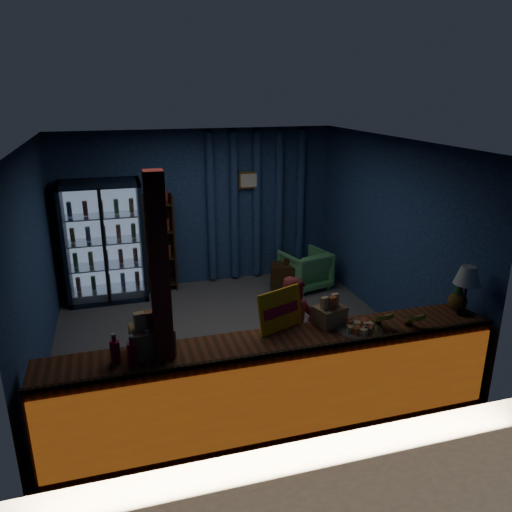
{
  "coord_description": "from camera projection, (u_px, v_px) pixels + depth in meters",
  "views": [
    {
      "loc": [
        -1.38,
        -5.88,
        3.21
      ],
      "look_at": [
        0.29,
        -0.2,
        1.21
      ],
      "focal_mm": 35.0,
      "sensor_mm": 36.0,
      "label": 1
    }
  ],
  "objects": [
    {
      "name": "side_table",
      "position": [
        286.0,
        277.0,
        8.26
      ],
      "size": [
        0.59,
        0.49,
        0.55
      ],
      "color": "#342510",
      "rests_on": "ground"
    },
    {
      "name": "soda_bottles",
      "position": [
        132.0,
        350.0,
        4.31
      ],
      "size": [
        0.37,
        0.16,
        0.27
      ],
      "color": "#BA0C2A",
      "rests_on": "counter"
    },
    {
      "name": "pineapple",
      "position": [
        458.0,
        298.0,
        5.28
      ],
      "size": [
        0.2,
        0.2,
        0.34
      ],
      "color": "brown",
      "rests_on": "counter"
    },
    {
      "name": "ground",
      "position": [
        231.0,
        338.0,
        6.74
      ],
      "size": [
        4.6,
        4.6,
        0.0
      ],
      "primitive_type": "plane",
      "color": "#515154",
      "rests_on": "ground"
    },
    {
      "name": "support_post",
      "position": [
        163.0,
        320.0,
        4.31
      ],
      "size": [
        0.16,
        0.16,
        2.6
      ],
      "primitive_type": "cube",
      "color": "maroon",
      "rests_on": "ground"
    },
    {
      "name": "room_walls",
      "position": [
        229.0,
        226.0,
        6.24
      ],
      "size": [
        4.6,
        4.6,
        4.6
      ],
      "color": "navy",
      "rests_on": "ground"
    },
    {
      "name": "banana_bunches",
      "position": [
        396.0,
        318.0,
        4.95
      ],
      "size": [
        0.54,
        0.31,
        0.18
      ],
      "color": "gold",
      "rests_on": "counter"
    },
    {
      "name": "yellow_sign",
      "position": [
        280.0,
        310.0,
        4.87
      ],
      "size": [
        0.51,
        0.28,
        0.41
      ],
      "color": "#FFAC0D",
      "rests_on": "counter"
    },
    {
      "name": "green_chair",
      "position": [
        305.0,
        269.0,
        8.36
      ],
      "size": [
        0.84,
        0.86,
        0.65
      ],
      "primitive_type": "imported",
      "rotation": [
        0.0,
        0.0,
        3.39
      ],
      "color": "#58B065",
      "rests_on": "ground"
    },
    {
      "name": "pastry_tray",
      "position": [
        359.0,
        329.0,
        4.87
      ],
      "size": [
        0.45,
        0.45,
        0.07
      ],
      "color": "silver",
      "rests_on": "counter"
    },
    {
      "name": "table_lamp",
      "position": [
        468.0,
        277.0,
        5.1
      ],
      "size": [
        0.27,
        0.27,
        0.54
      ],
      "color": "black",
      "rests_on": "counter"
    },
    {
      "name": "beverage_cooler",
      "position": [
        104.0,
        242.0,
        7.77
      ],
      "size": [
        1.2,
        0.62,
        1.9
      ],
      "color": "black",
      "rests_on": "ground"
    },
    {
      "name": "framed_picture",
      "position": [
        249.0,
        180.0,
        8.31
      ],
      "size": [
        0.36,
        0.04,
        0.28
      ],
      "color": "gold",
      "rests_on": "room_walls"
    },
    {
      "name": "snack_box_centre",
      "position": [
        330.0,
        314.0,
        5.0
      ],
      "size": [
        0.35,
        0.31,
        0.3
      ],
      "color": "#A68550",
      "rests_on": "counter"
    },
    {
      "name": "curtain_folds",
      "position": [
        257.0,
        205.0,
        8.53
      ],
      "size": [
        1.74,
        0.14,
        2.5
      ],
      "color": "navy",
      "rests_on": "room_walls"
    },
    {
      "name": "counter",
      "position": [
        277.0,
        384.0,
        4.85
      ],
      "size": [
        4.4,
        0.57,
        0.99
      ],
      "color": "brown",
      "rests_on": "ground"
    },
    {
      "name": "bottle_shelf",
      "position": [
        159.0,
        243.0,
        8.17
      ],
      "size": [
        0.5,
        0.28,
        1.6
      ],
      "color": "#342510",
      "rests_on": "ground"
    },
    {
      "name": "shopkeeper",
      "position": [
        295.0,
        338.0,
        5.3
      ],
      "size": [
        0.57,
        0.45,
        1.37
      ],
      "primitive_type": "imported",
      "rotation": [
        0.0,
        0.0,
        0.28
      ],
      "color": "maroon",
      "rests_on": "ground"
    },
    {
      "name": "snack_box_left",
      "position": [
        152.0,
        337.0,
        4.46
      ],
      "size": [
        0.4,
        0.33,
        0.4
      ],
      "color": "#A68550",
      "rests_on": "counter"
    }
  ]
}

